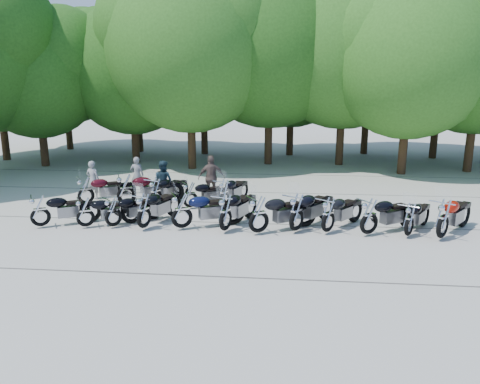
# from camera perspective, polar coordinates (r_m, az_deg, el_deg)

# --- Properties ---
(ground) EXTENTS (90.00, 90.00, 0.00)m
(ground) POSITION_cam_1_polar(r_m,az_deg,el_deg) (14.67, -0.56, -5.56)
(ground) COLOR #A8A498
(ground) RESTS_ON ground
(tree_1) EXTENTS (6.97, 6.97, 8.55)m
(tree_1) POSITION_cam_1_polar(r_m,az_deg,el_deg) (28.43, -23.55, 13.04)
(tree_1) COLOR #3A2614
(tree_1) RESTS_ON ground
(tree_2) EXTENTS (7.31, 7.31, 8.97)m
(tree_2) POSITION_cam_1_polar(r_m,az_deg,el_deg) (28.01, -13.09, 14.31)
(tree_2) COLOR #3A2614
(tree_2) RESTS_ON ground
(tree_3) EXTENTS (8.70, 8.70, 10.67)m
(tree_3) POSITION_cam_1_polar(r_m,az_deg,el_deg) (25.56, -6.18, 16.94)
(tree_3) COLOR #3A2614
(tree_3) RESTS_ON ground
(tree_4) EXTENTS (9.13, 9.13, 11.20)m
(tree_4) POSITION_cam_1_polar(r_m,az_deg,el_deg) (26.94, 3.64, 17.48)
(tree_4) COLOR #3A2614
(tree_4) RESTS_ON ground
(tree_5) EXTENTS (9.04, 9.04, 11.10)m
(tree_5) POSITION_cam_1_polar(r_m,az_deg,el_deg) (27.22, 12.66, 17.02)
(tree_5) COLOR #3A2614
(tree_5) RESTS_ON ground
(tree_6) EXTENTS (8.00, 8.00, 9.82)m
(tree_6) POSITION_cam_1_polar(r_m,az_deg,el_deg) (25.36, 20.07, 15.09)
(tree_6) COLOR #3A2614
(tree_6) RESTS_ON ground
(tree_9) EXTENTS (7.59, 7.59, 9.32)m
(tree_9) POSITION_cam_1_polar(r_m,az_deg,el_deg) (34.77, -20.73, 13.95)
(tree_9) COLOR #3A2614
(tree_9) RESTS_ON ground
(tree_10) EXTENTS (7.78, 7.78, 9.55)m
(tree_10) POSITION_cam_1_polar(r_m,az_deg,el_deg) (32.27, -12.56, 14.82)
(tree_10) COLOR #3A2614
(tree_10) RESTS_ON ground
(tree_11) EXTENTS (7.56, 7.56, 9.28)m
(tree_11) POSITION_cam_1_polar(r_m,az_deg,el_deg) (30.66, -4.51, 14.87)
(tree_11) COLOR #3A2614
(tree_11) RESTS_ON ground
(tree_12) EXTENTS (7.88, 7.88, 9.67)m
(tree_12) POSITION_cam_1_polar(r_m,az_deg,el_deg) (30.26, 6.32, 15.28)
(tree_12) COLOR #3A2614
(tree_12) RESTS_ON ground
(tree_13) EXTENTS (8.31, 8.31, 10.20)m
(tree_13) POSITION_cam_1_polar(r_m,az_deg,el_deg) (31.71, 15.51, 15.38)
(tree_13) COLOR #3A2614
(tree_13) RESTS_ON ground
(tree_14) EXTENTS (8.02, 8.02, 9.84)m
(tree_14) POSITION_cam_1_polar(r_m,az_deg,el_deg) (31.28, 23.37, 14.42)
(tree_14) COLOR #3A2614
(tree_14) RESTS_ON ground
(motorcycle_0) EXTENTS (2.26, 1.69, 1.25)m
(motorcycle_0) POSITION_cam_1_polar(r_m,az_deg,el_deg) (16.75, -23.22, -2.01)
(motorcycle_0) COLOR black
(motorcycle_0) RESTS_ON ground
(motorcycle_1) EXTENTS (2.13, 1.50, 1.17)m
(motorcycle_1) POSITION_cam_1_polar(r_m,az_deg,el_deg) (16.21, -18.36, -2.24)
(motorcycle_1) COLOR black
(motorcycle_1) RESTS_ON ground
(motorcycle_2) EXTENTS (1.92, 1.92, 1.18)m
(motorcycle_2) POSITION_cam_1_polar(r_m,az_deg,el_deg) (16.00, -15.20, -2.20)
(motorcycle_2) COLOR black
(motorcycle_2) RESTS_ON ground
(motorcycle_3) EXTENTS (1.52, 2.51, 1.36)m
(motorcycle_3) POSITION_cam_1_polar(r_m,az_deg,el_deg) (15.53, -11.67, -2.13)
(motorcycle_3) COLOR black
(motorcycle_3) RESTS_ON ground
(motorcycle_4) EXTENTS (2.54, 1.71, 1.39)m
(motorcycle_4) POSITION_cam_1_polar(r_m,az_deg,el_deg) (15.30, -7.11, -2.14)
(motorcycle_4) COLOR black
(motorcycle_4) RESTS_ON ground
(motorcycle_5) EXTENTS (1.63, 2.60, 1.41)m
(motorcycle_5) POSITION_cam_1_polar(r_m,az_deg,el_deg) (14.95, -1.80, -2.36)
(motorcycle_5) COLOR black
(motorcycle_5) RESTS_ON ground
(motorcycle_6) EXTENTS (2.51, 1.98, 1.41)m
(motorcycle_6) POSITION_cam_1_polar(r_m,az_deg,el_deg) (14.74, 2.31, -2.61)
(motorcycle_6) COLOR black
(motorcycle_6) RESTS_ON ground
(motorcycle_7) EXTENTS (2.11, 2.53, 1.44)m
(motorcycle_7) POSITION_cam_1_polar(r_m,az_deg,el_deg) (15.02, 6.92, -2.33)
(motorcycle_7) COLOR black
(motorcycle_7) RESTS_ON ground
(motorcycle_8) EXTENTS (2.00, 2.30, 1.33)m
(motorcycle_8) POSITION_cam_1_polar(r_m,az_deg,el_deg) (15.09, 10.72, -2.61)
(motorcycle_8) COLOR black
(motorcycle_8) RESTS_ON ground
(motorcycle_9) EXTENTS (2.43, 1.93, 1.37)m
(motorcycle_9) POSITION_cam_1_polar(r_m,az_deg,el_deg) (15.15, 15.50, -2.74)
(motorcycle_9) COLOR black
(motorcycle_9) RESTS_ON ground
(motorcycle_10) EXTENTS (1.73, 2.21, 1.24)m
(motorcycle_10) POSITION_cam_1_polar(r_m,az_deg,el_deg) (15.41, 19.97, -3.05)
(motorcycle_10) COLOR black
(motorcycle_10) RESTS_ON ground
(motorcycle_11) EXTENTS (2.19, 2.49, 1.44)m
(motorcycle_11) POSITION_cam_1_polar(r_m,az_deg,el_deg) (15.51, 23.55, -2.87)
(motorcycle_11) COLOR #A01105
(motorcycle_11) RESTS_ON ground
(motorcycle_12) EXTENTS (2.24, 1.81, 1.27)m
(motorcycle_12) POSITION_cam_1_polar(r_m,az_deg,el_deg) (19.15, -18.31, 0.30)
(motorcycle_12) COLOR #3D0811
(motorcycle_12) RESTS_ON ground
(motorcycle_13) EXTENTS (2.64, 1.70, 1.44)m
(motorcycle_13) POSITION_cam_1_polar(r_m,az_deg,el_deg) (18.52, -13.72, 0.44)
(motorcycle_13) COLOR #37070E
(motorcycle_13) RESTS_ON ground
(motorcycle_14) EXTENTS (1.58, 2.39, 1.31)m
(motorcycle_14) POSITION_cam_1_polar(r_m,az_deg,el_deg) (18.05, -10.24, 0.05)
(motorcycle_14) COLOR black
(motorcycle_14) RESTS_ON ground
(motorcycle_15) EXTENTS (2.09, 1.64, 1.17)m
(motorcycle_15) POSITION_cam_1_polar(r_m,az_deg,el_deg) (17.77, -6.07, -0.23)
(motorcycle_15) COLOR black
(motorcycle_15) RESTS_ON ground
(motorcycle_16) EXTENTS (1.46, 2.38, 1.29)m
(motorcycle_16) POSITION_cam_1_polar(r_m,az_deg,el_deg) (17.64, -1.95, -0.08)
(motorcycle_16) COLOR black
(motorcycle_16) RESTS_ON ground
(rider_0) EXTENTS (0.64, 0.49, 1.60)m
(rider_0) POSITION_cam_1_polar(r_m,az_deg,el_deg) (20.03, -17.48, 1.41)
(rider_0) COLOR gray
(rider_0) RESTS_ON ground
(rider_1) EXTENTS (1.01, 0.91, 1.69)m
(rider_1) POSITION_cam_1_polar(r_m,az_deg,el_deg) (18.90, -9.35, 1.30)
(rider_1) COLOR #213A46
(rider_1) RESTS_ON ground
(rider_2) EXTENTS (1.16, 0.67, 1.85)m
(rider_2) POSITION_cam_1_polar(r_m,az_deg,el_deg) (18.93, -3.49, 1.73)
(rider_2) COLOR brown
(rider_2) RESTS_ON ground
(rider_3) EXTENTS (0.59, 0.39, 1.59)m
(rider_3) POSITION_cam_1_polar(r_m,az_deg,el_deg) (20.57, -12.43, 2.03)
(rider_3) COLOR gray
(rider_3) RESTS_ON ground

